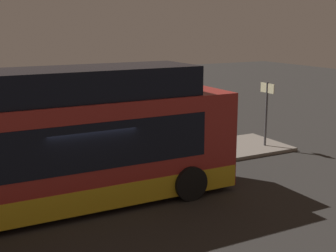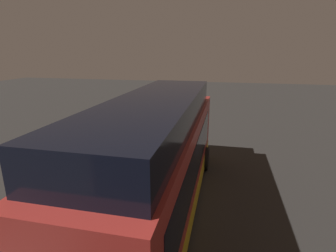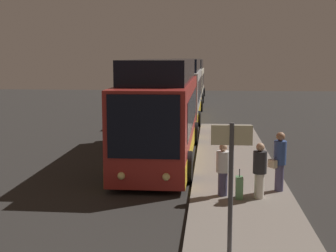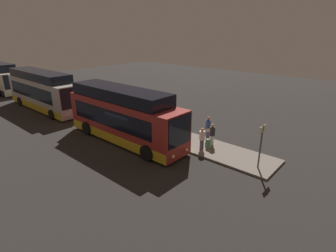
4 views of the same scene
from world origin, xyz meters
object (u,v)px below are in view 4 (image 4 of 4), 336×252
passenger_with_bags (202,138)px  sign_post (261,141)px  bus_lead (124,117)px  bus_second (43,92)px  passenger_boarding (212,134)px  suitcase (208,144)px  passenger_waiting (208,127)px

passenger_with_bags → sign_post: (4.14, 0.04, 0.92)m
bus_lead → passenger_with_bags: (5.58, 2.38, -0.89)m
bus_second → passenger_with_bags: bearing=7.1°
passenger_boarding → suitcase: 0.81m
passenger_boarding → passenger_waiting: (-0.81, 0.67, 0.12)m
bus_second → sign_post: bus_second is taller
bus_second → suitcase: size_ratio=13.47×
bus_second → passenger_waiting: size_ratio=6.50×
bus_lead → passenger_with_bags: bus_lead is taller
passenger_boarding → passenger_with_bags: passenger_boarding is taller
passenger_waiting → passenger_boarding: bearing=105.6°
bus_second → bus_lead: bearing=0.0°
passenger_boarding → sign_post: 4.19m
passenger_waiting → passenger_with_bags: bearing=75.5°
passenger_with_bags → passenger_boarding: bearing=81.4°
bus_lead → sign_post: bearing=14.0°
bus_second → passenger_boarding: bus_second is taller
bus_lead → suitcase: 6.65m
passenger_with_bags → sign_post: size_ratio=0.57×
bus_lead → passenger_with_bags: bearing=23.1°
bus_lead → passenger_boarding: size_ratio=6.67×
passenger_waiting → sign_post: sign_post is taller
passenger_waiting → sign_post: (4.78, -1.68, 0.76)m
bus_second → passenger_waiting: (18.33, 4.10, -0.71)m
passenger_waiting → passenger_with_bags: (0.63, -1.72, -0.16)m
suitcase → sign_post: (3.88, -0.43, 1.43)m
bus_lead → bus_second: size_ratio=0.92×
passenger_boarding → sign_post: size_ratio=0.59×
passenger_boarding → bus_second: bearing=-169.5°
suitcase → passenger_boarding: bearing=99.0°
bus_lead → sign_post: size_ratio=3.94×
passenger_boarding → sign_post: bearing=-13.9°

